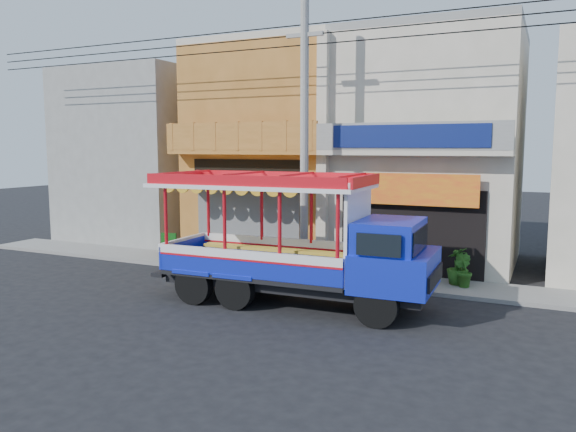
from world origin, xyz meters
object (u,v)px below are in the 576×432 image
at_px(potted_plant_c, 458,266).
at_px(potted_plant_a, 365,262).
at_px(utility_pole, 309,120).
at_px(potted_plant_b, 463,270).
at_px(songthaew_truck, 312,244).
at_px(green_sign, 169,248).

bearing_deg(potted_plant_c, potted_plant_a, -51.93).
bearing_deg(utility_pole, potted_plant_b, 8.94).
distance_m(potted_plant_b, potted_plant_c, 0.31).
xyz_separation_m(potted_plant_a, potted_plant_c, (2.80, 0.31, 0.08)).
distance_m(utility_pole, songthaew_truck, 4.48).
relative_size(potted_plant_a, potted_plant_b, 0.99).
distance_m(songthaew_truck, potted_plant_a, 3.57).
relative_size(songthaew_truck, green_sign, 8.09).
height_order(songthaew_truck, potted_plant_c, songthaew_truck).
xyz_separation_m(green_sign, potted_plant_a, (7.50, 0.09, 0.09)).
height_order(utility_pole, green_sign, utility_pole).
bearing_deg(green_sign, songthaew_truck, -24.76).
distance_m(potted_plant_a, potted_plant_b, 2.99).
bearing_deg(potted_plant_a, potted_plant_c, -42.86).
distance_m(utility_pole, potted_plant_c, 6.30).
bearing_deg(potted_plant_b, potted_plant_c, -18.71).
relative_size(green_sign, potted_plant_b, 0.96).
relative_size(utility_pole, potted_plant_c, 24.84).
bearing_deg(potted_plant_b, green_sign, 32.99).
xyz_separation_m(utility_pole, potted_plant_c, (4.45, 0.97, -4.35)).
distance_m(potted_plant_a, potted_plant_c, 2.82).
bearing_deg(green_sign, potted_plant_b, 0.89).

